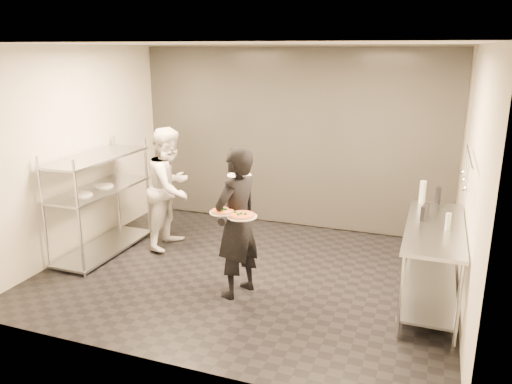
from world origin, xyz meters
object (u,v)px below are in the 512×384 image
(salad_plate, at_px, (239,174))
(bottle_green, at_px, (423,192))
(chef, at_px, (171,188))
(pizza_plate_far, at_px, (242,215))
(pass_rack, at_px, (100,199))
(pizza_plate_near, at_px, (223,211))
(bottle_clear, at_px, (448,222))
(bottle_dark, at_px, (438,196))
(waiter, at_px, (237,223))
(pos_monitor, at_px, (425,212))
(prep_counter, at_px, (433,251))

(salad_plate, height_order, bottle_green, salad_plate)
(chef, distance_m, pizza_plate_far, 2.01)
(pass_rack, height_order, pizza_plate_near, pass_rack)
(bottle_green, relative_size, bottle_clear, 1.52)
(bottle_clear, relative_size, bottle_dark, 0.84)
(pass_rack, height_order, pizza_plate_far, pass_rack)
(waiter, relative_size, pizza_plate_near, 6.09)
(bottle_green, xyz_separation_m, bottle_dark, (0.18, 0.00, -0.03))
(pizza_plate_far, bearing_deg, pos_monitor, 26.56)
(waiter, relative_size, salad_plate, 6.25)
(pizza_plate_near, bearing_deg, pos_monitor, 23.86)
(pizza_plate_near, height_order, bottle_clear, bottle_clear)
(pizza_plate_near, relative_size, salad_plate, 1.02)
(prep_counter, height_order, waiter, waiter)
(prep_counter, relative_size, pos_monitor, 8.08)
(waiter, xyz_separation_m, pizza_plate_near, (-0.09, -0.18, 0.18))
(waiter, xyz_separation_m, bottle_dark, (2.10, 1.33, 0.16))
(prep_counter, relative_size, pizza_plate_far, 5.45)
(bottle_clear, bearing_deg, chef, 170.23)
(prep_counter, height_order, pizza_plate_near, pizza_plate_near)
(bottle_clear, bearing_deg, salad_plate, -176.05)
(waiter, bearing_deg, bottle_dark, 142.13)
(pizza_plate_near, relative_size, pos_monitor, 1.28)
(prep_counter, height_order, bottle_green, bottle_green)
(pos_monitor, bearing_deg, bottle_green, 108.12)
(waiter, xyz_separation_m, bottle_clear, (2.21, 0.43, 0.14))
(bottle_dark, bearing_deg, bottle_green, 180.00)
(chef, distance_m, salad_plate, 1.65)
(pizza_plate_near, distance_m, bottle_dark, 2.66)
(salad_plate, distance_m, bottle_green, 2.27)
(chef, xyz_separation_m, bottle_clear, (3.65, -0.63, 0.15))
(salad_plate, relative_size, pos_monitor, 1.25)
(chef, bearing_deg, pizza_plate_far, -127.74)
(prep_counter, relative_size, bottle_dark, 8.23)
(waiter, distance_m, bottle_dark, 2.49)
(pass_rack, distance_m, waiter, 2.30)
(prep_counter, bearing_deg, waiter, -165.81)
(salad_plate, xyz_separation_m, bottle_clear, (2.28, 0.16, -0.36))
(pizza_plate_far, xyz_separation_m, bottle_green, (1.78, 1.51, 0.02))
(pizza_plate_far, bearing_deg, chef, 141.65)
(pizza_plate_far, distance_m, bottle_green, 2.34)
(chef, bearing_deg, pos_monitor, -94.88)
(pass_rack, relative_size, bottle_clear, 8.71)
(prep_counter, distance_m, pos_monitor, 0.44)
(chef, bearing_deg, pass_rack, 124.21)
(salad_plate, relative_size, bottle_green, 1.00)
(pass_rack, height_order, waiter, waiter)
(chef, relative_size, bottle_green, 6.16)
(pass_rack, distance_m, chef, 0.97)
(waiter, bearing_deg, pizza_plate_near, -7.10)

